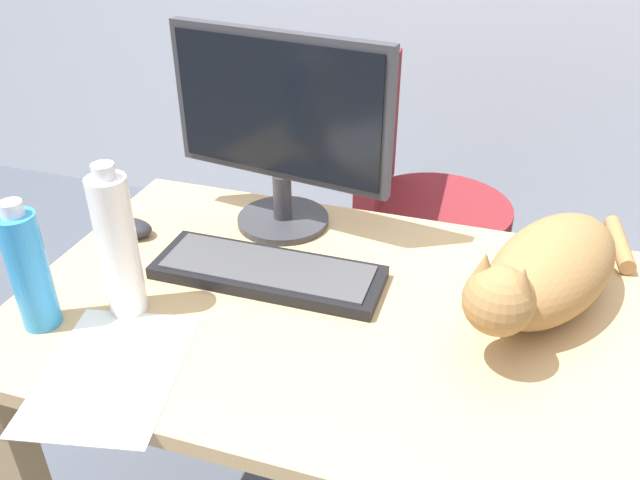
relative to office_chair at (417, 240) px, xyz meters
name	(u,v)px	position (x,y,z in m)	size (l,w,h in m)	color
desk	(397,363)	(0.09, -0.80, 0.21)	(1.39, 0.72, 0.73)	tan
office_chair	(417,240)	(0.00, 0.00, 0.00)	(0.48, 0.48, 0.94)	black
monitor	(280,126)	(-0.22, -0.55, 0.55)	(0.48, 0.20, 0.41)	#333338
keyboard	(268,272)	(-0.17, -0.75, 0.33)	(0.44, 0.15, 0.03)	black
cat	(547,271)	(0.32, -0.69, 0.40)	(0.32, 0.57, 0.20)	olive
computer_mouse	(128,228)	(-0.52, -0.69, 0.34)	(0.11, 0.06, 0.04)	#232328
paper_sheet	(112,371)	(-0.31, -1.07, 0.32)	(0.21, 0.30, 0.00)	white
water_bottle	(118,245)	(-0.37, -0.92, 0.45)	(0.07, 0.07, 0.28)	silver
spray_bottle	(29,270)	(-0.49, -1.00, 0.43)	(0.06, 0.06, 0.24)	#2D8CD1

